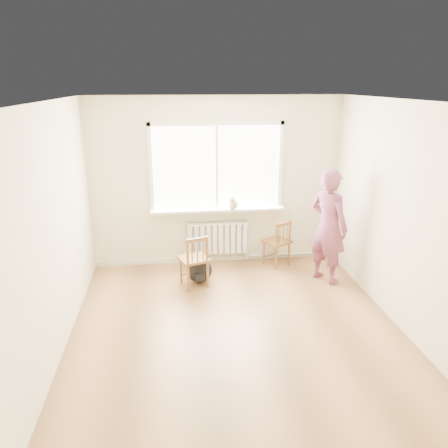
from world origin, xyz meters
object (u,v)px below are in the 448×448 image
object	(u,v)px
chair_right	(278,243)
cat	(233,203)
person	(328,226)
backpack	(199,270)
chair_left	(195,261)

from	to	relation	value
chair_right	cat	distance (m)	1.00
person	backpack	distance (m)	2.02
chair_right	cat	bearing A→B (deg)	-41.24
chair_right	cat	xyz separation A→B (m)	(-0.73, 0.14, 0.67)
chair_left	cat	bearing A→B (deg)	-150.09
backpack	chair_right	bearing A→B (deg)	19.49
chair_right	person	xyz separation A→B (m)	(0.58, -0.62, 0.47)
chair_left	chair_right	world-z (taller)	chair_left
chair_left	person	bearing A→B (deg)	160.91
person	backpack	world-z (taller)	person
person	backpack	size ratio (longest dim) A/B	4.46
chair_right	person	size ratio (longest dim) A/B	0.45
cat	person	bearing A→B (deg)	-14.00
chair_left	backpack	bearing A→B (deg)	-135.14
person	cat	xyz separation A→B (m)	(-1.31, 0.77, 0.20)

